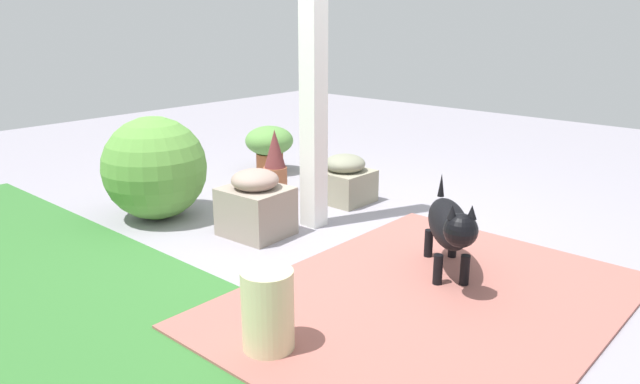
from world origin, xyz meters
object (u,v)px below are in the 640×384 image
terracotta_pot_broad (269,145)px  ceramic_urn (268,311)px  dog (449,226)px  stone_planter_mid (256,205)px  round_shrub (155,168)px  stone_planter_nearest (345,180)px  terracotta_pot_spiky (275,163)px  porch_pillar (313,60)px

terracotta_pot_broad → ceramic_urn: bearing=136.2°
dog → stone_planter_mid: bearing=11.4°
dog → round_shrub: bearing=13.5°
stone_planter_nearest → terracotta_pot_broad: terracotta_pot_broad is taller
stone_planter_nearest → ceramic_urn: bearing=120.8°
terracotta_pot_spiky → dog: 2.14m
terracotta_pot_broad → ceramic_urn: size_ratio=1.16×
porch_pillar → dog: 1.54m
round_shrub → terracotta_pot_spiky: (-0.21, -1.09, -0.13)m
terracotta_pot_spiky → ceramic_urn: (-1.86, 1.85, -0.07)m
terracotta_pot_broad → terracotta_pot_spiky: bearing=140.3°
terracotta_pot_spiky → terracotta_pot_broad: bearing=-39.7°
porch_pillar → terracotta_pot_broad: size_ratio=5.14×
porch_pillar → terracotta_pot_spiky: size_ratio=4.30×
porch_pillar → ceramic_urn: (-1.03, 1.45, -1.03)m
stone_planter_nearest → ceramic_urn: size_ratio=1.03×
stone_planter_nearest → round_shrub: (0.84, 1.30, 0.21)m
dog → ceramic_urn: bearing=81.1°
porch_pillar → dog: bearing=173.4°
round_shrub → dog: bearing=-166.5°
round_shrub → dog: (-2.27, -0.55, -0.07)m
stone_planter_mid → dog: 1.44m
porch_pillar → stone_planter_nearest: porch_pillar is taller
stone_planter_mid → round_shrub: 0.92m
stone_planter_nearest → dog: size_ratio=0.58×
porch_pillar → round_shrub: 1.50m
stone_planter_nearest → round_shrub: round_shrub is taller
stone_planter_nearest → round_shrub: bearing=57.3°
stone_planter_nearest → ceramic_urn: 2.41m
dog → stone_planter_nearest: bearing=-27.9°
porch_pillar → stone_planter_mid: size_ratio=5.06×
stone_planter_mid → terracotta_pot_broad: size_ratio=1.02×
ceramic_urn → round_shrub: bearing=-20.3°
stone_planter_mid → dog: (-1.41, -0.29, 0.10)m
terracotta_pot_spiky → dog: size_ratio=0.79×
porch_pillar → terracotta_pot_spiky: (0.83, -0.40, -0.97)m
stone_planter_mid → terracotta_pot_broad: stone_planter_mid is taller
ceramic_urn → terracotta_pot_spiky: bearing=-44.9°
porch_pillar → terracotta_pot_broad: (1.39, -0.87, -0.95)m
stone_planter_nearest → terracotta_pot_spiky: terracotta_pot_spiky is taller
terracotta_pot_spiky → dog: bearing=165.2°
porch_pillar → round_shrub: (1.04, 0.69, -0.84)m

